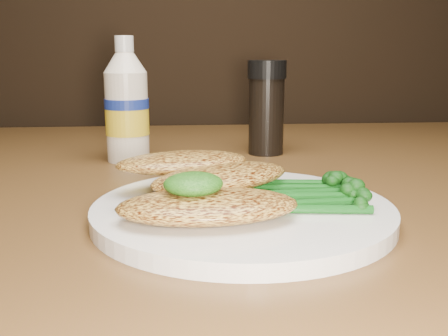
{
  "coord_description": "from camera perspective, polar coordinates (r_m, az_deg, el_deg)",
  "views": [
    {
      "loc": [
        -0.01,
        0.49,
        0.88
      ],
      "look_at": [
        0.02,
        0.92,
        0.79
      ],
      "focal_mm": 41.91,
      "sensor_mm": 36.0,
      "label": 1
    }
  ],
  "objects": [
    {
      "name": "plate",
      "position": [
        0.43,
        2.04,
        -4.75
      ],
      "size": [
        0.24,
        0.24,
        0.01
      ],
      "primitive_type": "cylinder",
      "color": "white",
      "rests_on": "dining_table"
    },
    {
      "name": "chicken_front",
      "position": [
        0.38,
        -1.77,
        -4.16
      ],
      "size": [
        0.14,
        0.08,
        0.02
      ],
      "primitive_type": "ellipsoid",
      "rotation": [
        0.0,
        0.0,
        0.06
      ],
      "color": "gold",
      "rests_on": "plate"
    },
    {
      "name": "chicken_mid",
      "position": [
        0.43,
        -0.29,
        -1.01
      ],
      "size": [
        0.14,
        0.12,
        0.02
      ],
      "primitive_type": "ellipsoid",
      "rotation": [
        0.0,
        0.0,
        0.52
      ],
      "color": "gold",
      "rests_on": "plate"
    },
    {
      "name": "chicken_back",
      "position": [
        0.46,
        -4.53,
        0.63
      ],
      "size": [
        0.13,
        0.08,
        0.02
      ],
      "primitive_type": "ellipsoid",
      "rotation": [
        0.0,
        0.0,
        0.23
      ],
      "color": "gold",
      "rests_on": "plate"
    },
    {
      "name": "pesto_front",
      "position": [
        0.38,
        -3.37,
        -1.74
      ],
      "size": [
        0.05,
        0.05,
        0.02
      ],
      "primitive_type": "ellipsoid",
      "rotation": [
        0.0,
        0.0,
        0.19
      ],
      "color": "black",
      "rests_on": "chicken_front"
    },
    {
      "name": "broccolini_bundle",
      "position": [
        0.44,
        8.17,
        -2.41
      ],
      "size": [
        0.13,
        0.11,
        0.02
      ],
      "primitive_type": null,
      "rotation": [
        0.0,
        0.0,
        -0.17
      ],
      "color": "#115015",
      "rests_on": "plate"
    },
    {
      "name": "mayo_bottle",
      "position": [
        0.65,
        -10.6,
        7.35
      ],
      "size": [
        0.06,
        0.06,
        0.15
      ],
      "primitive_type": null,
      "rotation": [
        0.0,
        0.0,
        -0.16
      ],
      "color": "#F3E6CE",
      "rests_on": "dining_table"
    },
    {
      "name": "pepper_grinder",
      "position": [
        0.69,
        4.64,
        6.56
      ],
      "size": [
        0.06,
        0.06,
        0.12
      ],
      "primitive_type": null,
      "rotation": [
        0.0,
        0.0,
        0.3
      ],
      "color": "black",
      "rests_on": "dining_table"
    }
  ]
}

